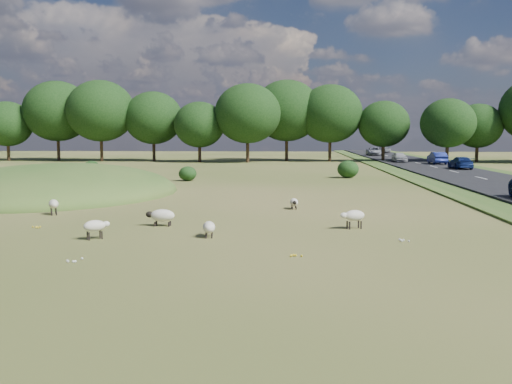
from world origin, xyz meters
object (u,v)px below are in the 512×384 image
(sheep_0, at_px, (294,202))
(sheep_5, at_px, (54,204))
(car_6, at_px, (437,158))
(car_1, at_px, (374,151))
(car_2, at_px, (399,157))
(sheep_2, at_px, (209,227))
(car_3, at_px, (384,149))
(sheep_1, at_px, (354,216))
(car_4, at_px, (461,163))
(sheep_4, at_px, (162,215))
(sheep_3, at_px, (95,226))

(sheep_0, bearing_deg, sheep_5, -80.20)
(car_6, bearing_deg, car_1, -81.90)
(sheep_5, distance_m, car_2, 54.94)
(sheep_2, xyz_separation_m, sheep_5, (-8.57, 5.59, 0.14))
(sheep_0, relative_size, car_3, 0.20)
(sheep_1, bearing_deg, car_4, -133.19)
(sheep_4, relative_size, car_4, 0.29)
(sheep_2, xyz_separation_m, car_4, (21.29, 39.99, 0.50))
(sheep_2, xyz_separation_m, car_1, (17.49, 76.41, 0.56))
(car_2, bearing_deg, sheep_1, -102.69)
(car_6, bearing_deg, sheep_1, 71.97)
(sheep_1, xyz_separation_m, sheep_4, (-8.29, 0.25, -0.09))
(sheep_2, distance_m, sheep_5, 10.24)
(car_6, bearing_deg, sheep_3, 63.13)
(car_3, relative_size, car_6, 1.10)
(car_4, bearing_deg, sheep_4, 57.66)
(sheep_2, height_order, sheep_3, sheep_3)
(car_4, bearing_deg, sheep_1, 67.74)
(sheep_1, height_order, car_1, car_1)
(sheep_3, bearing_deg, car_2, 30.43)
(sheep_1, bearing_deg, car_3, -120.94)
(car_4, bearing_deg, car_6, -90.00)
(sheep_3, relative_size, car_4, 0.23)
(sheep_4, relative_size, car_6, 0.29)
(sheep_1, relative_size, car_6, 0.26)
(sheep_1, bearing_deg, sheep_2, 0.19)
(car_1, xyz_separation_m, car_2, (0.00, -22.45, -0.04))
(sheep_0, relative_size, car_6, 0.22)
(sheep_4, xyz_separation_m, sheep_5, (-6.13, 3.09, 0.07))
(sheep_2, relative_size, car_6, 0.25)
(sheep_5, relative_size, car_4, 0.25)
(sheep_3, xyz_separation_m, car_1, (21.76, 77.14, 0.43))
(car_3, bearing_deg, sheep_3, 74.23)
(sheep_5, distance_m, car_3, 89.33)
(sheep_0, distance_m, sheep_4, 8.35)
(sheep_3, bearing_deg, sheep_5, 86.38)
(sheep_0, bearing_deg, sheep_1, 17.74)
(sheep_2, distance_m, sheep_4, 3.50)
(car_4, bearing_deg, car_2, -74.78)
(sheep_1, distance_m, sheep_2, 6.27)
(sheep_1, xyz_separation_m, sheep_5, (-14.42, 3.33, -0.03))
(sheep_1, xyz_separation_m, car_3, (15.44, 87.52, 0.40))
(sheep_3, bearing_deg, car_3, 36.36)
(sheep_0, xyz_separation_m, sheep_3, (-7.64, -9.23, 0.16))
(sheep_0, xyz_separation_m, sheep_4, (-5.82, -5.99, 0.11))
(car_6, bearing_deg, sheep_2, 66.82)
(car_1, height_order, car_2, car_1)
(sheep_1, relative_size, car_1, 0.23)
(car_6, bearing_deg, car_2, -48.18)
(sheep_5, relative_size, car_3, 0.22)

